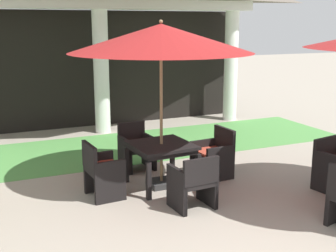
# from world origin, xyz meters

# --- Properties ---
(lawn_strip) EXTENTS (10.34, 2.58, 0.01)m
(lawn_strip) POSITION_xyz_m (0.00, 7.27, 0.00)
(lawn_strip) COLOR #519347
(lawn_strip) RESTS_ON ground
(patio_table_mid_right) EXTENTS (1.03, 1.03, 0.73)m
(patio_table_mid_right) POSITION_xyz_m (-0.14, 4.75, 0.63)
(patio_table_mid_right) COLOR black
(patio_table_mid_right) RESTS_ON ground
(patio_umbrella_mid_right) EXTENTS (2.92, 2.92, 2.72)m
(patio_umbrella_mid_right) POSITION_xyz_m (-0.14, 4.75, 2.43)
(patio_umbrella_mid_right) COLOR #2D2D2D
(patio_umbrella_mid_right) RESTS_ON ground
(patio_chair_mid_right_south) EXTENTS (0.62, 0.57, 0.82)m
(patio_chair_mid_right_south) POSITION_xyz_m (-0.06, 3.72, 0.40)
(patio_chair_mid_right_south) COLOR black
(patio_chair_mid_right_south) RESTS_ON ground
(patio_chair_mid_right_north) EXTENTS (0.59, 0.60, 0.85)m
(patio_chair_mid_right_north) POSITION_xyz_m (-0.21, 5.79, 0.39)
(patio_chair_mid_right_north) COLOR black
(patio_chair_mid_right_north) RESTS_ON ground
(patio_chair_mid_right_west) EXTENTS (0.54, 0.62, 0.89)m
(patio_chair_mid_right_west) POSITION_xyz_m (-1.17, 4.68, 0.42)
(patio_chair_mid_right_west) COLOR black
(patio_chair_mid_right_west) RESTS_ON ground
(patio_chair_mid_right_east) EXTENTS (0.61, 0.64, 0.86)m
(patio_chair_mid_right_east) POSITION_xyz_m (0.90, 4.83, 0.40)
(patio_chair_mid_right_east) COLOR black
(patio_chair_mid_right_east) RESTS_ON ground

